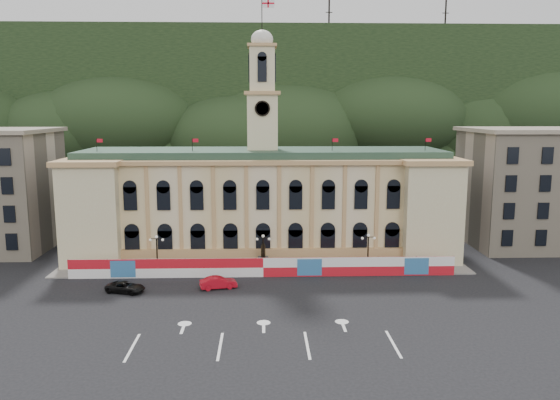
{
  "coord_description": "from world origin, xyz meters",
  "views": [
    {
      "loc": [
        -0.03,
        -53.22,
        21.38
      ],
      "look_at": [
        2.27,
        18.0,
        9.6
      ],
      "focal_mm": 35.0,
      "sensor_mm": 36.0,
      "label": 1
    }
  ],
  "objects_px": {
    "lamp_center": "(263,250)",
    "statue": "(263,262)",
    "black_suv": "(126,287)",
    "red_sedan": "(218,283)"
  },
  "relations": [
    {
      "from": "statue",
      "to": "red_sedan",
      "type": "relative_size",
      "value": 0.79
    },
    {
      "from": "lamp_center",
      "to": "red_sedan",
      "type": "relative_size",
      "value": 1.09
    },
    {
      "from": "statue",
      "to": "red_sedan",
      "type": "xyz_separation_m",
      "value": [
        -5.45,
        -7.54,
        -0.45
      ]
    },
    {
      "from": "statue",
      "to": "black_suv",
      "type": "xyz_separation_m",
      "value": [
        -16.35,
        -8.62,
        -0.54
      ]
    },
    {
      "from": "lamp_center",
      "to": "red_sedan",
      "type": "height_order",
      "value": "lamp_center"
    },
    {
      "from": "statue",
      "to": "lamp_center",
      "type": "xyz_separation_m",
      "value": [
        0.0,
        -1.0,
        1.89
      ]
    },
    {
      "from": "lamp_center",
      "to": "statue",
      "type": "bearing_deg",
      "value": 90.0
    },
    {
      "from": "red_sedan",
      "to": "black_suv",
      "type": "distance_m",
      "value": 10.95
    },
    {
      "from": "lamp_center",
      "to": "black_suv",
      "type": "bearing_deg",
      "value": -155.0
    },
    {
      "from": "statue",
      "to": "black_suv",
      "type": "distance_m",
      "value": 18.49
    }
  ]
}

